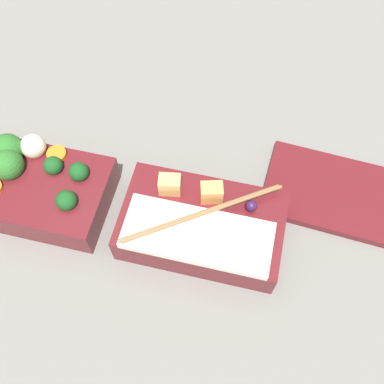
# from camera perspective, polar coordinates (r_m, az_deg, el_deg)

# --- Properties ---
(ground_plane) EXTENTS (3.00, 3.00, 0.00)m
(ground_plane) POSITION_cam_1_polar(r_m,az_deg,el_deg) (0.65, -8.51, -3.16)
(ground_plane) COLOR slate
(bento_tray_vegetable) EXTENTS (0.21, 0.13, 0.08)m
(bento_tray_vegetable) POSITION_cam_1_polar(r_m,az_deg,el_deg) (0.67, -19.68, 0.95)
(bento_tray_vegetable) COLOR maroon
(bento_tray_vegetable) RESTS_ON ground_plane
(bento_tray_rice) EXTENTS (0.21, 0.13, 0.08)m
(bento_tray_rice) POSITION_cam_1_polar(r_m,az_deg,el_deg) (0.60, 1.17, -4.42)
(bento_tray_rice) COLOR maroon
(bento_tray_rice) RESTS_ON ground_plane
(bento_lid) EXTENTS (0.22, 0.14, 0.01)m
(bento_lid) POSITION_cam_1_polar(r_m,az_deg,el_deg) (0.68, 18.04, -0.28)
(bento_lid) COLOR maroon
(bento_lid) RESTS_ON ground_plane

